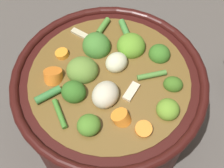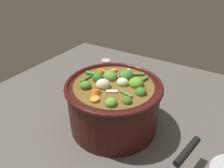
% 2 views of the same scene
% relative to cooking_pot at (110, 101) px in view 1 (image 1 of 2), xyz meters
% --- Properties ---
extents(ground_plane, '(1.10, 1.10, 0.00)m').
position_rel_cooking_pot_xyz_m(ground_plane, '(0.00, -0.00, -0.08)').
color(ground_plane, '#514C47').
extents(cooking_pot, '(0.29, 0.29, 0.17)m').
position_rel_cooking_pot_xyz_m(cooking_pot, '(0.00, 0.00, 0.00)').
color(cooking_pot, '#38110F').
rests_on(cooking_pot, ground_plane).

